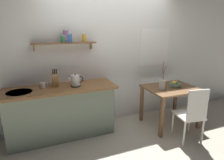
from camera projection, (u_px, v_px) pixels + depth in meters
ground_plane at (122, 133)px, 3.46m from camera, size 14.00×14.00×0.00m
back_wall at (119, 54)px, 3.75m from camera, size 6.80×0.11×2.70m
kitchen_counter at (62, 112)px, 3.26m from camera, size 1.83×0.63×0.91m
wall_shelf at (67, 40)px, 3.16m from camera, size 1.06×0.20×0.34m
dining_table at (171, 94)px, 3.61m from camera, size 0.95×0.77×0.76m
dining_chair_near at (192, 113)px, 3.05m from camera, size 0.46×0.49×0.96m
fruit_bowl at (175, 84)px, 3.62m from camera, size 0.22×0.22×0.13m
twig_vase at (162, 84)px, 3.45m from camera, size 0.12×0.12×0.52m
electric_kettle at (76, 81)px, 3.15m from camera, size 0.25×0.16×0.22m
knife_block at (55, 80)px, 3.13m from camera, size 0.10×0.17×0.31m
coffee_mug_by_sink at (43, 85)px, 3.07m from camera, size 0.12×0.08×0.09m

